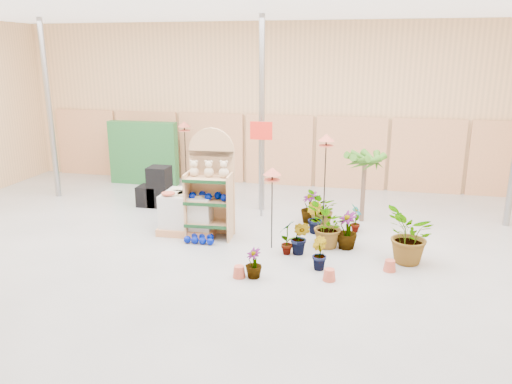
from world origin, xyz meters
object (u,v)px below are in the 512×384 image
(display_shelf, at_px, (211,187))
(pallet_stack, at_px, (190,212))
(bird_table_front, at_px, (272,174))
(potted_plant_2, at_px, (328,226))

(display_shelf, height_order, pallet_stack, display_shelf)
(pallet_stack, distance_m, bird_table_front, 2.22)
(pallet_stack, xyz_separation_m, bird_table_front, (1.87, -0.58, 1.06))
(pallet_stack, xyz_separation_m, potted_plant_2, (2.92, -0.35, 0.02))
(potted_plant_2, bearing_deg, display_shelf, 174.49)
(pallet_stack, bearing_deg, bird_table_front, -17.90)
(bird_table_front, bearing_deg, pallet_stack, 162.63)
(pallet_stack, relative_size, bird_table_front, 0.74)
(display_shelf, height_order, potted_plant_2, display_shelf)
(pallet_stack, distance_m, potted_plant_2, 2.94)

